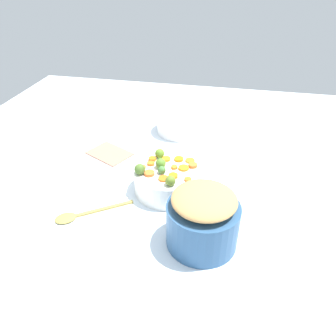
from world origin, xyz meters
TOP-DOWN VIEW (x-y plane):
  - tabletop at (0.00, 0.00)m, footprint 2.40×2.40m
  - serving_bowl_carrots at (-0.03, -0.01)m, footprint 0.26×0.26m
  - metal_pot at (0.13, -0.26)m, footprint 0.23×0.23m
  - stuffing_mound at (0.13, -0.26)m, footprint 0.20×0.20m
  - carrot_slice_0 at (0.06, -0.06)m, footprint 0.03×0.03m
  - carrot_slice_1 at (0.00, -0.05)m, footprint 0.05×0.05m
  - carrot_slice_2 at (-0.01, 0.01)m, footprint 0.03×0.03m
  - carrot_slice_3 at (-0.00, 0.07)m, footprint 0.05×0.05m
  - carrot_slice_4 at (-0.09, -0.05)m, footprint 0.04×0.04m
  - carrot_slice_5 at (-0.03, -0.07)m, footprint 0.05×0.05m
  - carrot_slice_6 at (0.06, 0.03)m, footprint 0.04×0.04m
  - carrot_slice_7 at (-0.10, 0.05)m, footprint 0.04×0.04m
  - carrot_slice_8 at (0.03, 0.01)m, footprint 0.05×0.05m
  - carrot_slice_9 at (-0.13, -0.02)m, footprint 0.04×0.04m
  - carrot_slice_10 at (-0.10, 0.01)m, footprint 0.03×0.03m
  - carrot_slice_11 at (0.05, 0.07)m, footprint 0.04×0.04m
  - carrot_slice_12 at (-0.05, 0.06)m, footprint 0.05×0.05m
  - brussels_sprout_0 at (-0.05, -0.04)m, footprint 0.03×0.03m
  - brussels_sprout_1 at (-0.08, 0.07)m, footprint 0.04×0.04m
  - brussels_sprout_2 at (-0.13, -0.06)m, footprint 0.04×0.04m
  - brussels_sprout_3 at (-0.06, -0.00)m, footprint 0.04×0.04m
  - brussels_sprout_4 at (0.00, -0.10)m, footprint 0.04×0.04m
  - wooden_spoon at (-0.31, -0.23)m, footprint 0.26×0.19m
  - casserole_dish at (-0.07, 0.50)m, footprint 0.24×0.24m
  - dish_towel at (-0.35, 0.20)m, footprint 0.23×0.21m

SIDE VIEW (x-z plane):
  - tabletop at x=0.00m, z-range 0.00..0.02m
  - dish_towel at x=-0.35m, z-range 0.02..0.03m
  - wooden_spoon at x=-0.31m, z-range 0.02..0.03m
  - serving_bowl_carrots at x=-0.03m, z-range 0.02..0.11m
  - casserole_dish at x=-0.07m, z-range 0.02..0.13m
  - metal_pot at x=0.13m, z-range 0.02..0.17m
  - carrot_slice_5 at x=-0.03m, z-range 0.11..0.12m
  - carrot_slice_9 at x=-0.13m, z-range 0.11..0.12m
  - carrot_slice_11 at x=0.05m, z-range 0.11..0.12m
  - carrot_slice_0 at x=0.06m, z-range 0.11..0.12m
  - carrot_slice_8 at x=0.03m, z-range 0.11..0.12m
  - carrot_slice_10 at x=-0.10m, z-range 0.11..0.12m
  - carrot_slice_12 at x=-0.05m, z-range 0.11..0.12m
  - carrot_slice_3 at x=0.00m, z-range 0.11..0.12m
  - carrot_slice_2 at x=-0.01m, z-range 0.11..0.12m
  - carrot_slice_1 at x=0.00m, z-range 0.11..0.12m
  - carrot_slice_7 at x=-0.10m, z-range 0.11..0.12m
  - carrot_slice_6 at x=0.06m, z-range 0.11..0.12m
  - carrot_slice_4 at x=-0.09m, z-range 0.11..0.12m
  - brussels_sprout_0 at x=-0.05m, z-range 0.11..0.14m
  - brussels_sprout_4 at x=0.00m, z-range 0.11..0.15m
  - brussels_sprout_1 at x=-0.08m, z-range 0.11..0.15m
  - brussels_sprout_3 at x=-0.06m, z-range 0.11..0.15m
  - brussels_sprout_2 at x=-0.13m, z-range 0.11..0.15m
  - stuffing_mound at x=0.13m, z-range 0.17..0.22m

